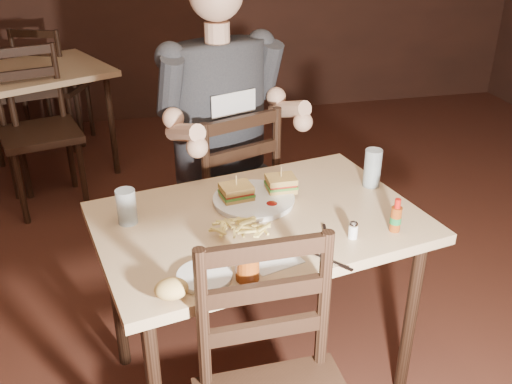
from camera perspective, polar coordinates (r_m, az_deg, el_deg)
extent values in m
cube|color=tan|center=(2.09, 0.31, -3.06)|extent=(1.28, 0.98, 0.04)
cylinder|color=black|center=(2.43, -13.80, -9.89)|extent=(0.05, 0.05, 0.73)
cylinder|color=black|center=(2.32, 15.17, -12.15)|extent=(0.05, 0.05, 0.73)
cylinder|color=black|center=(2.72, 7.26, -4.86)|extent=(0.05, 0.05, 0.73)
cube|color=tan|center=(4.27, -20.59, 11.30)|extent=(1.06, 1.06, 0.04)
cylinder|color=black|center=(4.01, -22.49, 4.13)|extent=(0.04, 0.04, 0.73)
cylinder|color=black|center=(4.20, -14.21, 6.40)|extent=(0.04, 0.04, 0.73)
cylinder|color=black|center=(4.77, -17.47, 8.46)|extent=(0.04, 0.04, 0.73)
cylinder|color=white|center=(2.17, -0.23, -0.88)|extent=(0.36, 0.36, 0.02)
ellipsoid|color=maroon|center=(2.12, 1.60, -1.16)|extent=(0.05, 0.05, 0.01)
cylinder|color=silver|center=(2.07, -12.82, -1.43)|extent=(0.08, 0.08, 0.13)
cylinder|color=silver|center=(2.32, 11.57, 2.37)|extent=(0.08, 0.08, 0.16)
cube|color=white|center=(1.85, 1.65, -6.57)|extent=(0.19, 0.19, 0.00)
cube|color=silver|center=(1.85, 6.98, -6.68)|extent=(0.13, 0.16, 0.00)
cube|color=silver|center=(1.97, 7.04, -4.33)|extent=(0.04, 0.15, 0.00)
cylinder|color=white|center=(1.76, -5.16, -8.48)|extent=(0.20, 0.20, 0.01)
ellipsoid|color=tan|center=(1.67, -8.46, -9.56)|extent=(0.11, 0.10, 0.06)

